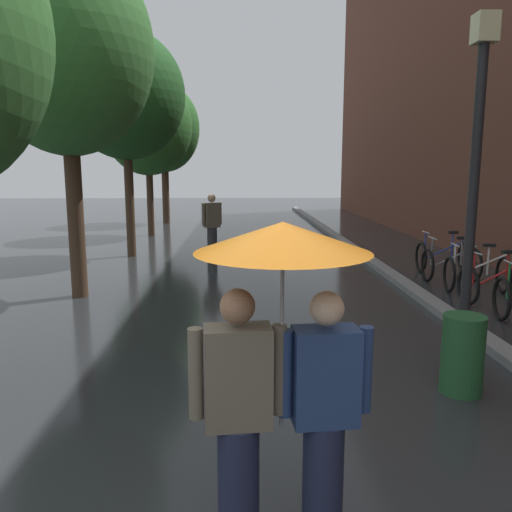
{
  "coord_description": "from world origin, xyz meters",
  "views": [
    {
      "loc": [
        -0.15,
        -2.57,
        2.36
      ],
      "look_at": [
        0.04,
        3.3,
        1.35
      ],
      "focal_mm": 35.35,
      "sensor_mm": 36.0,
      "label": 1
    }
  ],
  "objects_px": {
    "parked_bicycle_4": "(476,273)",
    "couple_under_umbrella": "(282,342)",
    "street_tree_1": "(65,50)",
    "parked_bicycle_5": "(451,264)",
    "street_tree_3": "(148,126)",
    "parked_bicycle_3": "(495,283)",
    "pedestrian_walking_midground": "(212,226)",
    "street_tree_4": "(164,129)",
    "street_lamp_post": "(475,166)",
    "street_tree_2": "(125,96)",
    "parked_bicycle_6": "(443,256)",
    "litter_bin": "(463,354)"
  },
  "relations": [
    {
      "from": "parked_bicycle_4",
      "to": "pedestrian_walking_midground",
      "type": "height_order",
      "value": "pedestrian_walking_midground"
    },
    {
      "from": "street_tree_2",
      "to": "pedestrian_walking_midground",
      "type": "bearing_deg",
      "value": -15.51
    },
    {
      "from": "parked_bicycle_5",
      "to": "couple_under_umbrella",
      "type": "distance_m",
      "value": 8.71
    },
    {
      "from": "street_tree_3",
      "to": "parked_bicycle_4",
      "type": "xyz_separation_m",
      "value": [
        7.77,
        -8.77,
        -3.48
      ]
    },
    {
      "from": "parked_bicycle_3",
      "to": "parked_bicycle_5",
      "type": "xyz_separation_m",
      "value": [
        -0.02,
        1.85,
        0.0
      ]
    },
    {
      "from": "street_tree_2",
      "to": "litter_bin",
      "type": "height_order",
      "value": "street_tree_2"
    },
    {
      "from": "street_tree_3",
      "to": "parked_bicycle_4",
      "type": "distance_m",
      "value": 12.22
    },
    {
      "from": "parked_bicycle_3",
      "to": "parked_bicycle_6",
      "type": "bearing_deg",
      "value": 86.04
    },
    {
      "from": "parked_bicycle_5",
      "to": "pedestrian_walking_midground",
      "type": "height_order",
      "value": "pedestrian_walking_midground"
    },
    {
      "from": "street_tree_1",
      "to": "litter_bin",
      "type": "relative_size",
      "value": 7.4
    },
    {
      "from": "street_tree_4",
      "to": "pedestrian_walking_midground",
      "type": "bearing_deg",
      "value": -74.81
    },
    {
      "from": "parked_bicycle_6",
      "to": "parked_bicycle_3",
      "type": "bearing_deg",
      "value": -93.96
    },
    {
      "from": "litter_bin",
      "to": "parked_bicycle_3",
      "type": "bearing_deg",
      "value": 58.6
    },
    {
      "from": "street_lamp_post",
      "to": "parked_bicycle_4",
      "type": "bearing_deg",
      "value": 62.58
    },
    {
      "from": "street_tree_1",
      "to": "street_lamp_post",
      "type": "distance_m",
      "value": 7.03
    },
    {
      "from": "street_tree_1",
      "to": "parked_bicycle_5",
      "type": "relative_size",
      "value": 5.8
    },
    {
      "from": "street_tree_2",
      "to": "parked_bicycle_4",
      "type": "xyz_separation_m",
      "value": [
        7.56,
        -4.42,
        -3.9
      ]
    },
    {
      "from": "street_tree_2",
      "to": "parked_bicycle_5",
      "type": "relative_size",
      "value": 5.5
    },
    {
      "from": "parked_bicycle_6",
      "to": "street_lamp_post",
      "type": "relative_size",
      "value": 0.27
    },
    {
      "from": "street_tree_2",
      "to": "street_tree_3",
      "type": "bearing_deg",
      "value": 92.72
    },
    {
      "from": "street_tree_3",
      "to": "parked_bicycle_5",
      "type": "xyz_separation_m",
      "value": [
        7.7,
        -7.75,
        -3.48
      ]
    },
    {
      "from": "parked_bicycle_6",
      "to": "litter_bin",
      "type": "bearing_deg",
      "value": -110.34
    },
    {
      "from": "parked_bicycle_3",
      "to": "litter_bin",
      "type": "distance_m",
      "value": 4.16
    },
    {
      "from": "parked_bicycle_3",
      "to": "parked_bicycle_6",
      "type": "height_order",
      "value": "same"
    },
    {
      "from": "street_tree_3",
      "to": "parked_bicycle_5",
      "type": "height_order",
      "value": "street_tree_3"
    },
    {
      "from": "street_tree_2",
      "to": "couple_under_umbrella",
      "type": "distance_m",
      "value": 11.77
    },
    {
      "from": "couple_under_umbrella",
      "to": "street_tree_3",
      "type": "bearing_deg",
      "value": 102.68
    },
    {
      "from": "street_tree_3",
      "to": "pedestrian_walking_midground",
      "type": "height_order",
      "value": "street_tree_3"
    },
    {
      "from": "litter_bin",
      "to": "street_tree_3",
      "type": "bearing_deg",
      "value": 112.89
    },
    {
      "from": "couple_under_umbrella",
      "to": "pedestrian_walking_midground",
      "type": "distance_m",
      "value": 10.37
    },
    {
      "from": "parked_bicycle_3",
      "to": "couple_under_umbrella",
      "type": "distance_m",
      "value": 7.18
    },
    {
      "from": "street_tree_2",
      "to": "couple_under_umbrella",
      "type": "bearing_deg",
      "value": -73.54
    },
    {
      "from": "street_tree_1",
      "to": "parked_bicycle_3",
      "type": "xyz_separation_m",
      "value": [
        7.55,
        -0.78,
        -4.04
      ]
    },
    {
      "from": "parked_bicycle_3",
      "to": "parked_bicycle_5",
      "type": "relative_size",
      "value": 1.05
    },
    {
      "from": "litter_bin",
      "to": "street_tree_4",
      "type": "bearing_deg",
      "value": 107.81
    },
    {
      "from": "street_tree_1",
      "to": "street_tree_3",
      "type": "distance_m",
      "value": 8.84
    },
    {
      "from": "parked_bicycle_3",
      "to": "street_tree_4",
      "type": "bearing_deg",
      "value": 119.15
    },
    {
      "from": "street_tree_4",
      "to": "pedestrian_walking_midground",
      "type": "height_order",
      "value": "street_tree_4"
    },
    {
      "from": "street_tree_1",
      "to": "parked_bicycle_6",
      "type": "relative_size",
      "value": 5.78
    },
    {
      "from": "parked_bicycle_4",
      "to": "street_tree_2",
      "type": "bearing_deg",
      "value": 149.67
    },
    {
      "from": "street_tree_4",
      "to": "parked_bicycle_6",
      "type": "distance_m",
      "value": 14.22
    },
    {
      "from": "parked_bicycle_5",
      "to": "parked_bicycle_4",
      "type": "bearing_deg",
      "value": -86.3
    },
    {
      "from": "litter_bin",
      "to": "street_lamp_post",
      "type": "bearing_deg",
      "value": 65.63
    },
    {
      "from": "street_tree_2",
      "to": "couple_under_umbrella",
      "type": "xyz_separation_m",
      "value": [
        3.23,
        -10.94,
        -2.93
      ]
    },
    {
      "from": "street_tree_2",
      "to": "street_tree_3",
      "type": "xyz_separation_m",
      "value": [
        -0.21,
        4.35,
        -0.41
      ]
    },
    {
      "from": "street_tree_4",
      "to": "parked_bicycle_6",
      "type": "xyz_separation_m",
      "value": [
        7.99,
        -11.16,
        -3.73
      ]
    },
    {
      "from": "street_tree_1",
      "to": "parked_bicycle_5",
      "type": "bearing_deg",
      "value": 8.07
    },
    {
      "from": "street_tree_3",
      "to": "street_lamp_post",
      "type": "xyz_separation_m",
      "value": [
        5.94,
        -12.29,
        -1.46
      ]
    },
    {
      "from": "parked_bicycle_4",
      "to": "couple_under_umbrella",
      "type": "bearing_deg",
      "value": -123.59
    },
    {
      "from": "street_tree_1",
      "to": "couple_under_umbrella",
      "type": "distance_m",
      "value": 7.87
    }
  ]
}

